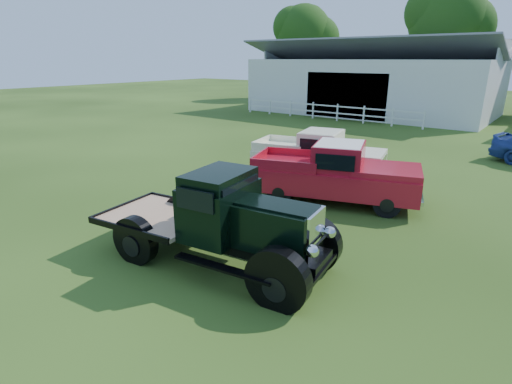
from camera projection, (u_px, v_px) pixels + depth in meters
The scene contains 8 objects.
ground at pixel (219, 244), 9.73m from camera, with size 120.00×120.00×0.00m, color #22360E.
shed_left at pixel (373, 77), 32.37m from camera, with size 18.80×10.20×5.60m, color silver, non-canonical shape.
fence_rail at pixel (325, 111), 29.16m from camera, with size 14.20×0.16×1.20m, color white, non-canonical shape.
tree_a at pixel (303, 49), 43.22m from camera, with size 6.30×6.30×10.50m, color #1F470E, non-canonical shape.
tree_b at pixel (443, 41), 35.68m from camera, with size 6.90×6.90×11.50m, color #1F470E, non-canonical shape.
vintage_flatbed at pixel (216, 218), 8.50m from camera, with size 5.31×2.10×2.10m, color black, non-canonical shape.
red_pickup at pixel (335, 172), 12.31m from camera, with size 5.19×1.99×1.89m, color #B61528, non-canonical shape.
white_pickup at pixel (318, 156), 14.61m from camera, with size 4.85×1.88×1.78m, color #F2EFC9, non-canonical shape.
Camera 1 is at (6.11, -6.42, 4.29)m, focal length 28.00 mm.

